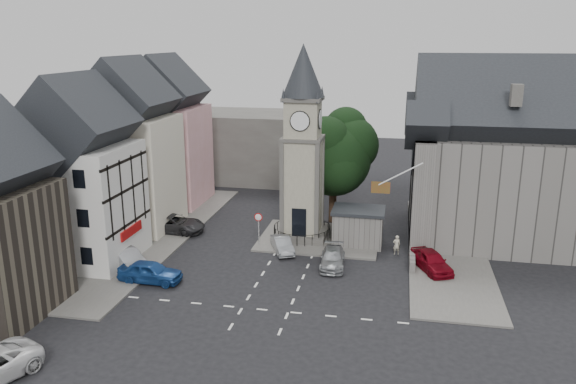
% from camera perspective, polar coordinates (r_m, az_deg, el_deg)
% --- Properties ---
extents(ground, '(120.00, 120.00, 0.00)m').
position_cam_1_polar(ground, '(41.19, -0.52, -8.45)').
color(ground, black).
rests_on(ground, ground).
extents(pavement_west, '(6.00, 30.00, 0.14)m').
position_cam_1_polar(pavement_west, '(50.23, -13.19, -4.30)').
color(pavement_west, '#595651').
rests_on(pavement_west, ground).
extents(pavement_east, '(6.00, 26.00, 0.14)m').
position_cam_1_polar(pavement_east, '(48.00, 15.76, -5.41)').
color(pavement_east, '#595651').
rests_on(pavement_east, ground).
extents(central_island, '(10.00, 8.00, 0.16)m').
position_cam_1_polar(central_island, '(48.23, 3.20, -4.72)').
color(central_island, '#595651').
rests_on(central_island, ground).
extents(road_markings, '(20.00, 8.00, 0.01)m').
position_cam_1_polar(road_markings, '(36.35, -2.34, -11.88)').
color(road_markings, silver).
rests_on(road_markings, ground).
extents(clock_tower, '(4.86, 4.86, 16.25)m').
position_cam_1_polar(clock_tower, '(46.31, 1.51, 4.78)').
color(clock_tower, '#4C4944').
rests_on(clock_tower, ground).
extents(stone_shelter, '(4.30, 3.30, 3.08)m').
position_cam_1_polar(stone_shelter, '(46.95, 7.14, -3.49)').
color(stone_shelter, slate).
rests_on(stone_shelter, ground).
extents(town_tree, '(7.20, 7.20, 10.80)m').
position_cam_1_polar(town_tree, '(51.11, 4.69, 4.44)').
color(town_tree, black).
rests_on(town_tree, ground).
extents(warning_sign_post, '(0.70, 0.19, 2.85)m').
position_cam_1_polar(warning_sign_post, '(46.08, -3.03, -3.13)').
color(warning_sign_post, black).
rests_on(warning_sign_post, ground).
extents(terrace_pink, '(8.10, 7.60, 12.80)m').
position_cam_1_polar(terrace_pink, '(58.63, -12.26, 5.17)').
color(terrace_pink, '#D39391').
rests_on(terrace_pink, ground).
extents(terrace_cream, '(8.10, 7.60, 12.80)m').
position_cam_1_polar(terrace_cream, '(51.54, -15.77, 3.55)').
color(terrace_cream, beige).
rests_on(terrace_cream, ground).
extents(terrace_tudor, '(8.10, 7.60, 12.00)m').
position_cam_1_polar(terrace_tudor, '(44.84, -20.31, 0.93)').
color(terrace_tudor, silver).
rests_on(terrace_tudor, ground).
extents(backdrop_west, '(20.00, 10.00, 8.00)m').
position_cam_1_polar(backdrop_west, '(68.98, -5.50, 4.77)').
color(backdrop_west, '#4C4944').
rests_on(backdrop_west, ground).
extents(east_building, '(14.40, 11.40, 12.60)m').
position_cam_1_polar(east_building, '(49.58, 20.19, 2.35)').
color(east_building, slate).
rests_on(east_building, ground).
extents(east_boundary_wall, '(0.40, 16.00, 0.90)m').
position_cam_1_polar(east_boundary_wall, '(49.59, 12.41, -4.04)').
color(east_boundary_wall, slate).
rests_on(east_boundary_wall, ground).
extents(flagpole, '(3.68, 0.10, 2.74)m').
position_cam_1_polar(flagpole, '(41.97, 11.36, 1.80)').
color(flagpole, white).
rests_on(flagpole, ground).
extents(car_west_blue, '(4.53, 1.86, 1.54)m').
position_cam_1_polar(car_west_blue, '(40.98, -13.82, -7.88)').
color(car_west_blue, navy).
rests_on(car_west_blue, ground).
extents(car_west_silver, '(4.72, 4.08, 1.54)m').
position_cam_1_polar(car_west_silver, '(43.47, -15.99, -6.66)').
color(car_west_silver, gray).
rests_on(car_west_silver, ground).
extents(car_west_grey, '(5.83, 2.93, 1.58)m').
position_cam_1_polar(car_west_grey, '(50.69, -11.63, -3.16)').
color(car_west_grey, '#2C2B2E').
rests_on(car_west_grey, ground).
extents(car_island_silver, '(2.73, 3.92, 1.22)m').
position_cam_1_polar(car_island_silver, '(45.22, -0.58, -5.37)').
color(car_island_silver, '#94989C').
rests_on(car_island_silver, ground).
extents(car_island_east, '(2.06, 4.48, 1.27)m').
position_cam_1_polar(car_island_east, '(42.61, 4.55, -6.73)').
color(car_island_east, gray).
rests_on(car_island_east, ground).
extents(car_east_red, '(3.50, 4.83, 1.53)m').
position_cam_1_polar(car_east_red, '(42.99, 14.35, -6.80)').
color(car_east_red, maroon).
rests_on(car_east_red, ground).
extents(pedestrian, '(0.65, 0.50, 1.59)m').
position_cam_1_polar(pedestrian, '(45.47, 10.97, -5.30)').
color(pedestrian, beige).
rests_on(pedestrian, ground).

